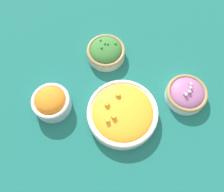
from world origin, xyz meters
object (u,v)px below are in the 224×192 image
bowl_squash (122,113)px  bowl_broccoli (106,52)px  bowl_red_onion (187,94)px  bowl_carrots (51,102)px

bowl_squash → bowl_broccoli: bearing=140.7°
bowl_red_onion → bowl_carrots: bearing=-138.4°
bowl_squash → bowl_red_onion: bowl_squash is taller
bowl_carrots → bowl_red_onion: bearing=41.6°
bowl_squash → bowl_carrots: size_ratio=1.85×
bowl_broccoli → bowl_red_onion: 0.30m
bowl_carrots → bowl_red_onion: (0.32, 0.28, -0.01)m
bowl_broccoli → bowl_carrots: 0.25m
bowl_squash → bowl_red_onion: (0.12, 0.18, -0.00)m
bowl_squash → bowl_carrots: bearing=-151.3°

